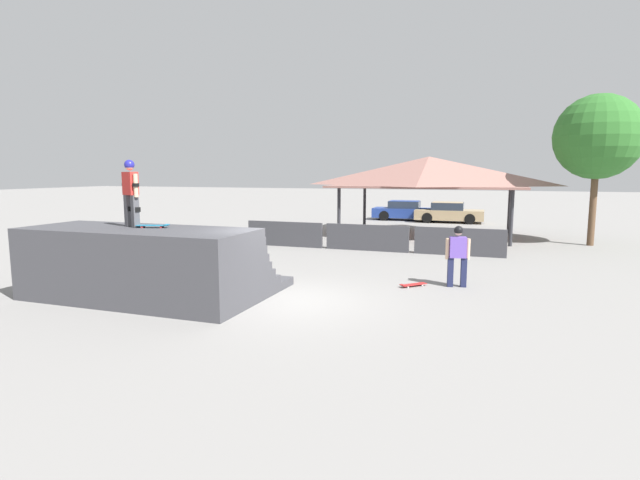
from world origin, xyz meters
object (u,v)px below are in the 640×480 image
Objects in this scene: skateboard_on_deck at (154,225)px; bystander_walking at (458,251)px; parked_car_blue at (406,211)px; skateboard_on_ground at (413,285)px; parked_car_tan at (449,213)px; tree_beside_pavilion at (598,137)px; skater_on_deck at (131,189)px; trash_bin at (249,240)px.

skateboard_on_deck is 0.48× the size of bystander_walking.
bystander_walking is 19.39m from parked_car_blue.
skateboard_on_deck is 0.19× the size of parked_car_blue.
skateboard_on_ground is 0.17× the size of parked_car_tan.
skateboard_on_deck is 22.80m from parked_car_blue.
tree_beside_pavilion is (5.94, 10.42, 4.53)m from skateboard_on_ground.
parked_car_blue is at bearing 105.47° from skater_on_deck.
parked_car_blue is (-9.54, 8.77, -3.99)m from tree_beside_pavilion.
skateboard_on_deck is at bearing -97.60° from parked_car_blue.
bystander_walking is 1.99× the size of trash_bin.
tree_beside_pavilion is at bearing -52.11° from parked_car_tan.
parked_car_tan is at bearing 65.25° from trash_bin.
skater_on_deck is at bearing -18.37° from skateboard_on_ground.
bystander_walking reaches higher than skateboard_on_ground.
tree_beside_pavilion is (11.76, 13.88, 2.75)m from skateboard_on_deck.
trash_bin is at bearing -37.46° from bystander_walking.
parked_car_tan is at bearing -96.40° from bystander_walking.
tree_beside_pavilion reaches higher than skater_on_deck.
skateboard_on_ground is at bearing -89.18° from parked_car_tan.
skateboard_on_deck is 0.13× the size of tree_beside_pavilion.
skateboard_on_deck is at bearing 26.66° from skater_on_deck.
tree_beside_pavilion is 13.56m from parked_car_blue.
tree_beside_pavilion is (12.37, 13.92, 1.86)m from skater_on_deck.
skateboard_on_deck is 7.00m from skateboard_on_ground.
tree_beside_pavilion is (4.80, 10.02, 3.60)m from bystander_walking.
bystander_walking is 0.40× the size of parked_car_tan.
trash_bin is (-0.90, 7.86, -2.31)m from skater_on_deck.
skater_on_deck is at bearing -131.62° from tree_beside_pavilion.
trash_bin is 15.66m from parked_car_tan.
skateboard_on_ground is at bearing 51.20° from skater_on_deck.
parked_car_blue is 2.89m from parked_car_tan.
skater_on_deck reaches higher than skateboard_on_ground.
parked_car_tan is at bearing 59.94° from skateboard_on_deck.
skateboard_on_ground is (-1.14, -0.40, -0.93)m from bystander_walking.
parked_car_tan is at bearing -134.62° from skateboard_on_ground.
parked_car_blue is 1.03× the size of parked_car_tan.
skateboard_on_deck is at bearing -130.27° from tree_beside_pavilion.
parked_car_blue is at bearing -88.26° from bystander_walking.
skateboard_on_deck is at bearing 16.60° from bystander_walking.
skater_on_deck is 1.08m from skateboard_on_deck.
parked_car_blue and parked_car_tan have the same top height.
bystander_walking is at bearing 49.86° from skater_on_deck.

